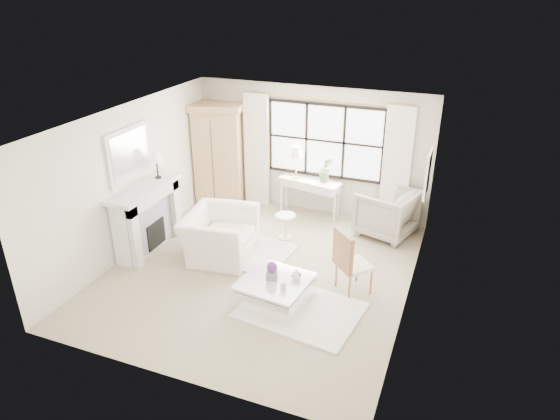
# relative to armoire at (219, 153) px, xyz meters

# --- Properties ---
(floor) EXTENTS (5.50, 5.50, 0.00)m
(floor) POSITION_rel_armoire_xyz_m (2.01, -2.43, -1.14)
(floor) COLOR tan
(floor) RESTS_ON ground
(ceiling) EXTENTS (5.50, 5.50, 0.00)m
(ceiling) POSITION_rel_armoire_xyz_m (2.01, -2.43, 1.56)
(ceiling) COLOR white
(ceiling) RESTS_ON ground
(wall_back) EXTENTS (5.00, 0.00, 5.00)m
(wall_back) POSITION_rel_armoire_xyz_m (2.01, 0.32, 0.21)
(wall_back) COLOR beige
(wall_back) RESTS_ON ground
(wall_front) EXTENTS (5.00, 0.00, 5.00)m
(wall_front) POSITION_rel_armoire_xyz_m (2.01, -5.18, 0.21)
(wall_front) COLOR white
(wall_front) RESTS_ON ground
(wall_left) EXTENTS (0.00, 5.50, 5.50)m
(wall_left) POSITION_rel_armoire_xyz_m (-0.49, -2.43, 0.21)
(wall_left) COLOR silver
(wall_left) RESTS_ON ground
(wall_right) EXTENTS (0.00, 5.50, 5.50)m
(wall_right) POSITION_rel_armoire_xyz_m (4.51, -2.43, 0.21)
(wall_right) COLOR beige
(wall_right) RESTS_ON ground
(window_pane) EXTENTS (2.40, 0.02, 1.50)m
(window_pane) POSITION_rel_armoire_xyz_m (2.31, 0.30, 0.46)
(window_pane) COLOR silver
(window_pane) RESTS_ON wall_back
(window_frame) EXTENTS (2.50, 0.04, 1.50)m
(window_frame) POSITION_rel_armoire_xyz_m (2.31, 0.29, 0.46)
(window_frame) COLOR black
(window_frame) RESTS_ON wall_back
(curtain_rod) EXTENTS (3.30, 0.04, 0.04)m
(curtain_rod) POSITION_rel_armoire_xyz_m (2.31, 0.24, 1.33)
(curtain_rod) COLOR #B88E40
(curtain_rod) RESTS_ON wall_back
(curtain_left) EXTENTS (0.55, 0.10, 2.47)m
(curtain_left) POSITION_rel_armoire_xyz_m (0.81, 0.22, 0.10)
(curtain_left) COLOR silver
(curtain_left) RESTS_ON ground
(curtain_right) EXTENTS (0.55, 0.10, 2.47)m
(curtain_right) POSITION_rel_armoire_xyz_m (3.81, 0.22, 0.10)
(curtain_right) COLOR silver
(curtain_right) RESTS_ON ground
(fireplace) EXTENTS (0.58, 1.66, 1.26)m
(fireplace) POSITION_rel_armoire_xyz_m (-0.26, -2.43, -0.49)
(fireplace) COLOR silver
(fireplace) RESTS_ON ground
(mirror_frame) EXTENTS (0.05, 1.15, 0.95)m
(mirror_frame) POSITION_rel_armoire_xyz_m (-0.46, -2.43, 0.70)
(mirror_frame) COLOR silver
(mirror_frame) RESTS_ON wall_left
(mirror_glass) EXTENTS (0.02, 1.00, 0.80)m
(mirror_glass) POSITION_rel_armoire_xyz_m (-0.43, -2.43, 0.70)
(mirror_glass) COLOR silver
(mirror_glass) RESTS_ON wall_left
(art_frame) EXTENTS (0.04, 0.62, 0.82)m
(art_frame) POSITION_rel_armoire_xyz_m (4.48, -0.73, 0.41)
(art_frame) COLOR white
(art_frame) RESTS_ON wall_right
(art_canvas) EXTENTS (0.01, 0.52, 0.72)m
(art_canvas) POSITION_rel_armoire_xyz_m (4.46, -0.73, 0.41)
(art_canvas) COLOR #C3AF97
(art_canvas) RESTS_ON wall_right
(mantel_lamp) EXTENTS (0.22, 0.22, 0.51)m
(mantel_lamp) POSITION_rel_armoire_xyz_m (-0.21, -1.99, 0.51)
(mantel_lamp) COLOR black
(mantel_lamp) RESTS_ON fireplace
(armoire) EXTENTS (1.24, 0.92, 2.24)m
(armoire) POSITION_rel_armoire_xyz_m (0.00, 0.00, 0.00)
(armoire) COLOR tan
(armoire) RESTS_ON floor
(console_table) EXTENTS (1.36, 0.70, 0.80)m
(console_table) POSITION_rel_armoire_xyz_m (2.10, 0.07, -0.74)
(console_table) COLOR white
(console_table) RESTS_ON floor
(console_lamp) EXTENTS (0.28, 0.28, 0.69)m
(console_lamp) POSITION_rel_armoire_xyz_m (1.78, 0.06, 0.22)
(console_lamp) COLOR #A58639
(console_lamp) RESTS_ON console_table
(orchid_plant) EXTENTS (0.35, 0.32, 0.54)m
(orchid_plant) POSITION_rel_armoire_xyz_m (2.42, 0.07, -0.07)
(orchid_plant) COLOR #566B47
(orchid_plant) RESTS_ON console_table
(side_table) EXTENTS (0.40, 0.40, 0.51)m
(side_table) POSITION_rel_armoire_xyz_m (2.00, -1.15, -0.81)
(side_table) COLOR silver
(side_table) RESTS_ON floor
(rug_left) EXTENTS (1.91, 1.44, 0.03)m
(rug_left) POSITION_rel_armoire_xyz_m (1.42, -1.90, -1.12)
(rug_left) COLOR silver
(rug_left) RESTS_ON floor
(rug_right) EXTENTS (1.92, 1.54, 0.03)m
(rug_right) POSITION_rel_armoire_xyz_m (3.05, -3.25, -1.12)
(rug_right) COLOR white
(rug_right) RESTS_ON floor
(club_armchair) EXTENTS (1.30, 1.44, 0.85)m
(club_armchair) POSITION_rel_armoire_xyz_m (1.13, -2.20, -0.71)
(club_armchair) COLOR white
(club_armchair) RESTS_ON floor
(wingback_chair) EXTENTS (1.28, 1.26, 0.94)m
(wingback_chair) POSITION_rel_armoire_xyz_m (3.77, -0.25, -0.67)
(wingback_chair) COLOR #A4998A
(wingback_chair) RESTS_ON floor
(french_chair) EXTENTS (0.68, 0.68, 1.08)m
(french_chair) POSITION_rel_armoire_xyz_m (3.64, -2.43, -0.83)
(french_chair) COLOR #A76C46
(french_chair) RESTS_ON floor
(coffee_table) EXTENTS (1.11, 1.11, 0.38)m
(coffee_table) POSITION_rel_armoire_xyz_m (2.58, -3.14, -0.96)
(coffee_table) COLOR white
(coffee_table) RESTS_ON floor
(planter_box) EXTENTS (0.22, 0.22, 0.13)m
(planter_box) POSITION_rel_armoire_xyz_m (2.52, -3.11, -0.70)
(planter_box) COLOR slate
(planter_box) RESTS_ON coffee_table
(planter_flowers) EXTENTS (0.16, 0.16, 0.16)m
(planter_flowers) POSITION_rel_armoire_xyz_m (2.52, -3.11, -0.55)
(planter_flowers) COLOR #5B2C6E
(planter_flowers) RESTS_ON planter_box
(pillar_candle) EXTENTS (0.09, 0.09, 0.12)m
(pillar_candle) POSITION_rel_armoire_xyz_m (2.79, -3.32, -0.70)
(pillar_candle) COLOR white
(pillar_candle) RESTS_ON coffee_table
(coffee_vase) EXTENTS (0.18, 0.18, 0.17)m
(coffee_vase) POSITION_rel_armoire_xyz_m (2.88, -2.99, -0.67)
(coffee_vase) COLOR silver
(coffee_vase) RESTS_ON coffee_table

